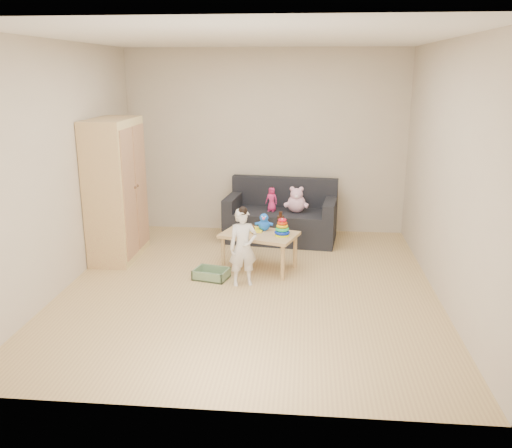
# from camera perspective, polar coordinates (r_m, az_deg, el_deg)

# --- Properties ---
(room) EXTENTS (4.50, 4.50, 4.50)m
(room) POSITION_cam_1_polar(r_m,az_deg,el_deg) (5.62, -0.75, 5.70)
(room) COLOR tan
(room) RESTS_ON ground
(wardrobe) EXTENTS (0.48, 0.97, 1.74)m
(wardrobe) POSITION_cam_1_polar(r_m,az_deg,el_deg) (6.92, -14.54, 3.50)
(wardrobe) COLOR #DABF77
(wardrobe) RESTS_ON ground
(sofa) EXTENTS (1.58, 0.92, 0.42)m
(sofa) POSITION_cam_1_polar(r_m,az_deg,el_deg) (7.54, 2.61, -0.15)
(sofa) COLOR black
(sofa) RESTS_ON ground
(play_table) EXTENTS (0.98, 0.77, 0.45)m
(play_table) POSITION_cam_1_polar(r_m,az_deg,el_deg) (6.42, 0.36, -2.90)
(play_table) COLOR tan
(play_table) RESTS_ON ground
(storage_bin) EXTENTS (0.43, 0.36, 0.11)m
(storage_bin) POSITION_cam_1_polar(r_m,az_deg,el_deg) (6.22, -4.72, -5.24)
(storage_bin) COLOR slate
(storage_bin) RESTS_ON ground
(toddler) EXTENTS (0.36, 0.29, 0.84)m
(toddler) POSITION_cam_1_polar(r_m,az_deg,el_deg) (5.91, -1.37, -2.58)
(toddler) COLOR white
(toddler) RESTS_ON ground
(pink_bear) EXTENTS (0.32, 0.29, 0.30)m
(pink_bear) POSITION_cam_1_polar(r_m,az_deg,el_deg) (7.39, 4.28, 2.38)
(pink_bear) COLOR #EFB0CC
(pink_bear) RESTS_ON sofa
(doll) EXTENTS (0.19, 0.16, 0.33)m
(doll) POSITION_cam_1_polar(r_m,az_deg,el_deg) (7.42, 1.65, 2.59)
(doll) COLOR #E42A70
(doll) RESTS_ON sofa
(ring_stacker) EXTENTS (0.18, 0.18, 0.21)m
(ring_stacker) POSITION_cam_1_polar(r_m,az_deg,el_deg) (6.25, 2.77, -0.51)
(ring_stacker) COLOR #E5FF0D
(ring_stacker) RESTS_ON play_table
(brown_bottle) EXTENTS (0.08, 0.08, 0.24)m
(brown_bottle) POSITION_cam_1_polar(r_m,az_deg,el_deg) (6.43, 2.59, 0.15)
(brown_bottle) COLOR black
(brown_bottle) RESTS_ON play_table
(blue_plush) EXTENTS (0.18, 0.15, 0.21)m
(blue_plush) POSITION_cam_1_polar(r_m,az_deg,el_deg) (6.44, 0.86, 0.24)
(blue_plush) COLOR #1C6BFF
(blue_plush) RESTS_ON play_table
(wooden_figure) EXTENTS (0.06, 0.05, 0.11)m
(wooden_figure) POSITION_cam_1_polar(r_m,az_deg,el_deg) (6.32, -0.33, -0.55)
(wooden_figure) COLOR brown
(wooden_figure) RESTS_ON play_table
(yellow_book) EXTENTS (0.22, 0.22, 0.02)m
(yellow_book) POSITION_cam_1_polar(r_m,az_deg,el_deg) (6.47, -0.18, -0.60)
(yellow_book) COLOR yellow
(yellow_book) RESTS_ON play_table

